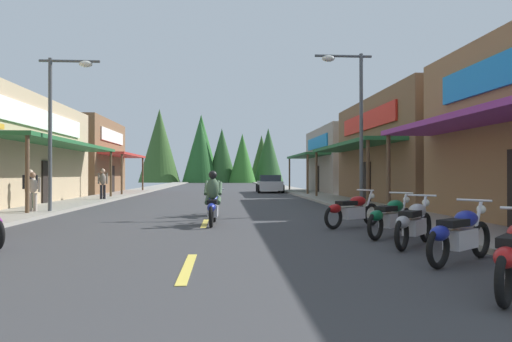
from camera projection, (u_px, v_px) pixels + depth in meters
The scene contains 20 objects.
ground at pixel (216, 195), 33.63m from camera, with size 10.83×99.09×0.10m, color #38383A.
sidewalk_left at pixel (122, 194), 33.18m from camera, with size 2.45×99.09×0.12m, color gray.
sidewalk_right at pixel (308, 193), 34.08m from camera, with size 2.45×99.09×0.12m, color gray.
centerline_dashes at pixel (217, 193), 36.42m from camera, with size 0.16×71.49×0.01m.
storefront_left_far at pixel (71, 157), 35.09m from camera, with size 7.92×9.43×5.51m.
storefront_right_middle at pixel (440, 151), 24.15m from camera, with size 9.50×12.00×5.36m.
storefront_right_far at pixel (366, 161), 36.86m from camera, with size 9.63×10.34×5.04m.
streetlamp_left at pixel (60, 111), 17.25m from camera, with size 2.20×0.30×5.74m.
streetlamp_right at pixel (352, 108), 17.93m from camera, with size 2.20×0.30×6.09m.
motorcycle_parked_right_1 at pixel (460, 234), 7.73m from camera, with size 1.77×1.37×1.04m.
motorcycle_parked_right_2 at pixel (414, 222), 9.52m from camera, with size 1.46×1.70×1.04m.
motorcycle_parked_right_3 at pixel (391, 216), 10.90m from camera, with size 1.63×1.53×1.04m.
motorcycle_parked_right_4 at pixel (352, 210), 12.89m from camera, with size 1.87×1.21×1.04m.
rider_cruising_lead at pixel (213, 202), 13.57m from camera, with size 0.60×2.14×1.57m.
rider_cruising_trailing at pixel (213, 197), 16.57m from camera, with size 0.60×2.14×1.57m.
pedestrian_browsing at pixel (30, 187), 18.76m from camera, with size 0.55×0.35×1.66m.
pedestrian_waiting at pixel (103, 182), 25.34m from camera, with size 0.45×0.43×1.77m.
pedestrian_strolling at pixel (33, 190), 17.13m from camera, with size 0.57×0.28×1.54m.
parked_car_curbside at pixel (270, 184), 37.60m from camera, with size 2.14×4.34×1.40m.
treeline_backdrop at pixel (207, 151), 84.06m from camera, with size 25.75×13.11×13.03m.
Camera 1 is at (0.57, 0.78, 1.47)m, focal length 32.92 mm.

